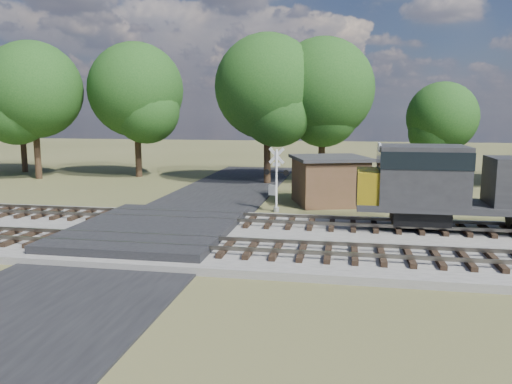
# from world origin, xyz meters

# --- Properties ---
(ground) EXTENTS (160.00, 160.00, 0.00)m
(ground) POSITION_xyz_m (0.00, 0.00, 0.00)
(ground) COLOR #494B28
(ground) RESTS_ON ground
(ballast_bed) EXTENTS (140.00, 10.00, 0.30)m
(ballast_bed) POSITION_xyz_m (10.00, 0.50, 0.15)
(ballast_bed) COLOR gray
(ballast_bed) RESTS_ON ground
(road) EXTENTS (7.00, 60.00, 0.08)m
(road) POSITION_xyz_m (0.00, 0.00, 0.04)
(road) COLOR black
(road) RESTS_ON ground
(crossing_panel) EXTENTS (7.00, 9.00, 0.62)m
(crossing_panel) POSITION_xyz_m (0.00, 0.50, 0.32)
(crossing_panel) COLOR #262628
(crossing_panel) RESTS_ON ground
(track_near) EXTENTS (140.00, 2.60, 0.33)m
(track_near) POSITION_xyz_m (3.12, -2.00, 0.41)
(track_near) COLOR black
(track_near) RESTS_ON ballast_bed
(track_far) EXTENTS (140.00, 2.60, 0.33)m
(track_far) POSITION_xyz_m (3.12, 3.00, 0.41)
(track_far) COLOR black
(track_far) RESTS_ON ballast_bed
(crossing_signal_far) EXTENTS (1.49, 0.41, 3.73)m
(crossing_signal_far) POSITION_xyz_m (4.61, 7.40, 1.55)
(crossing_signal_far) COLOR silver
(crossing_signal_far) RESTS_ON ground
(equipment_shed) EXTENTS (5.51, 5.51, 2.98)m
(equipment_shed) POSITION_xyz_m (7.59, 10.58, 1.51)
(equipment_shed) COLOR #4C3720
(equipment_shed) RESTS_ON ground
(treeline) EXTENTS (82.35, 11.78, 11.79)m
(treeline) POSITION_xyz_m (2.12, 20.17, 6.99)
(treeline) COLOR black
(treeline) RESTS_ON ground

